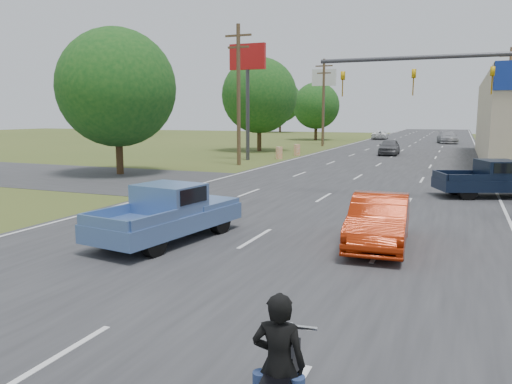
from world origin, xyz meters
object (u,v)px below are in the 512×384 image
at_px(rider, 279,373).
at_px(navy_pickup, 498,179).
at_px(distant_car_white, 380,135).
at_px(distant_car_grey, 389,147).
at_px(red_convertible, 379,221).
at_px(blue_pickup, 170,212).
at_px(distant_car_silver, 447,137).

xyz_separation_m(rider, navy_pickup, (3.36, 19.57, 0.01)).
bearing_deg(distant_car_white, distant_car_grey, 97.56).
height_order(red_convertible, blue_pickup, blue_pickup).
height_order(rider, distant_car_grey, rider).
xyz_separation_m(distant_car_grey, distant_car_silver, (4.43, 22.27, 0.06)).
xyz_separation_m(rider, blue_pickup, (-6.03, 7.47, 0.01)).
distance_m(distant_car_grey, distant_car_silver, 22.70).
distance_m(distant_car_silver, distant_car_white, 12.12).
bearing_deg(red_convertible, rider, -92.28).
bearing_deg(distant_car_silver, red_convertible, -99.00).
distance_m(rider, navy_pickup, 19.86).
height_order(blue_pickup, navy_pickup, navy_pickup).
height_order(blue_pickup, distant_car_white, blue_pickup).
distance_m(blue_pickup, distant_car_silver, 57.17).
bearing_deg(rider, distant_car_grey, -92.05).
bearing_deg(navy_pickup, distant_car_grey, 177.28).
xyz_separation_m(blue_pickup, distant_car_white, (-3.41, 64.22, -0.19)).
bearing_deg(distant_car_grey, red_convertible, -85.11).
height_order(red_convertible, distant_car_white, red_convertible).
bearing_deg(distant_car_grey, distant_car_white, 97.90).
relative_size(blue_pickup, distant_car_white, 1.13).
relative_size(rider, distant_car_grey, 0.39).
bearing_deg(rider, red_convertible, -96.21).
distance_m(navy_pickup, distant_car_silver, 44.85).
relative_size(red_convertible, rider, 2.63).
relative_size(distant_car_silver, distant_car_white, 1.17).
bearing_deg(rider, distant_car_white, -90.33).
bearing_deg(blue_pickup, navy_pickup, 60.53).
bearing_deg(distant_car_grey, navy_pickup, -73.30).
height_order(red_convertible, distant_car_grey, distant_car_grey).
bearing_deg(blue_pickup, rider, -42.75).
relative_size(red_convertible, distant_car_white, 0.94).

